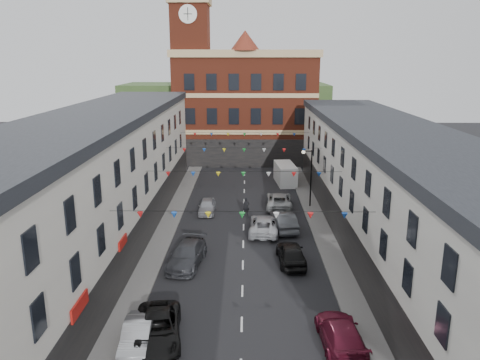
{
  "coord_description": "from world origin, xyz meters",
  "views": [
    {
      "loc": [
        0.24,
        -32.01,
        14.89
      ],
      "look_at": [
        -0.33,
        8.32,
        4.36
      ],
      "focal_mm": 35.0,
      "sensor_mm": 36.0,
      "label": 1
    }
  ],
  "objects_px": {
    "street_lamp": "(309,170)",
    "car_right_e": "(284,221)",
    "car_right_c": "(341,334)",
    "car_left_b": "(137,335)",
    "pedestrian": "(246,207)",
    "car_left_d": "(187,255)",
    "car_right_f": "(279,200)",
    "car_left_c": "(158,328)",
    "car_left_e": "(207,206)",
    "white_van": "(285,174)",
    "moving_car": "(264,225)",
    "car_right_d": "(291,253)"
  },
  "relations": [
    {
      "from": "car_right_f",
      "to": "pedestrian",
      "type": "height_order",
      "value": "pedestrian"
    },
    {
      "from": "car_left_e",
      "to": "car_right_f",
      "type": "bearing_deg",
      "value": 14.01
    },
    {
      "from": "car_left_b",
      "to": "car_left_e",
      "type": "bearing_deg",
      "value": 82.12
    },
    {
      "from": "car_right_c",
      "to": "street_lamp",
      "type": "bearing_deg",
      "value": -95.07
    },
    {
      "from": "car_right_e",
      "to": "moving_car",
      "type": "bearing_deg",
      "value": 15.86
    },
    {
      "from": "car_left_c",
      "to": "car_left_e",
      "type": "bearing_deg",
      "value": 79.85
    },
    {
      "from": "street_lamp",
      "to": "car_left_c",
      "type": "relative_size",
      "value": 1.13
    },
    {
      "from": "white_van",
      "to": "pedestrian",
      "type": "distance_m",
      "value": 13.09
    },
    {
      "from": "car_right_d",
      "to": "car_left_d",
      "type": "bearing_deg",
      "value": -0.57
    },
    {
      "from": "car_left_e",
      "to": "car_right_f",
      "type": "height_order",
      "value": "car_right_f"
    },
    {
      "from": "street_lamp",
      "to": "pedestrian",
      "type": "bearing_deg",
      "value": -157.33
    },
    {
      "from": "car_right_e",
      "to": "car_left_d",
      "type": "bearing_deg",
      "value": 36.73
    },
    {
      "from": "car_right_e",
      "to": "white_van",
      "type": "xyz_separation_m",
      "value": [
        1.4,
        16.11,
        0.38
      ]
    },
    {
      "from": "car_right_c",
      "to": "moving_car",
      "type": "relative_size",
      "value": 0.96
    },
    {
      "from": "moving_car",
      "to": "car_right_e",
      "type": "bearing_deg",
      "value": -153.4
    },
    {
      "from": "street_lamp",
      "to": "car_right_f",
      "type": "distance_m",
      "value": 4.31
    },
    {
      "from": "street_lamp",
      "to": "car_right_c",
      "type": "height_order",
      "value": "street_lamp"
    },
    {
      "from": "car_left_c",
      "to": "car_right_e",
      "type": "relative_size",
      "value": 1.07
    },
    {
      "from": "car_left_e",
      "to": "car_right_c",
      "type": "xyz_separation_m",
      "value": [
        8.91,
        -22.16,
        0.06
      ]
    },
    {
      "from": "car_left_d",
      "to": "car_right_f",
      "type": "bearing_deg",
      "value": 68.6
    },
    {
      "from": "moving_car",
      "to": "car_right_c",
      "type": "bearing_deg",
      "value": 105.33
    },
    {
      "from": "car_right_f",
      "to": "white_van",
      "type": "relative_size",
      "value": 1.02
    },
    {
      "from": "street_lamp",
      "to": "car_right_e",
      "type": "distance_m",
      "value": 7.83
    },
    {
      "from": "car_left_d",
      "to": "car_right_c",
      "type": "bearing_deg",
      "value": -39.22
    },
    {
      "from": "car_right_f",
      "to": "moving_car",
      "type": "distance_m",
      "value": 7.41
    },
    {
      "from": "car_left_c",
      "to": "car_right_c",
      "type": "bearing_deg",
      "value": -10.4
    },
    {
      "from": "car_left_d",
      "to": "white_van",
      "type": "height_order",
      "value": "white_van"
    },
    {
      "from": "car_left_c",
      "to": "street_lamp",
      "type": "bearing_deg",
      "value": 57.09
    },
    {
      "from": "car_left_e",
      "to": "car_right_f",
      "type": "xyz_separation_m",
      "value": [
        7.24,
        1.81,
        0.08
      ]
    },
    {
      "from": "car_right_c",
      "to": "white_van",
      "type": "xyz_separation_m",
      "value": [
        -0.26,
        33.65,
        0.45
      ]
    },
    {
      "from": "car_left_d",
      "to": "car_left_e",
      "type": "relative_size",
      "value": 1.35
    },
    {
      "from": "car_left_b",
      "to": "car_right_c",
      "type": "distance_m",
      "value": 10.76
    },
    {
      "from": "white_van",
      "to": "car_right_d",
      "type": "bearing_deg",
      "value": -98.89
    },
    {
      "from": "car_right_e",
      "to": "pedestrian",
      "type": "distance_m",
      "value": 5.17
    },
    {
      "from": "car_right_d",
      "to": "moving_car",
      "type": "relative_size",
      "value": 0.88
    },
    {
      "from": "car_right_c",
      "to": "car_right_e",
      "type": "relative_size",
      "value": 1.04
    },
    {
      "from": "car_right_f",
      "to": "moving_car",
      "type": "xyz_separation_m",
      "value": [
        -1.8,
        -7.19,
        -0.02
      ]
    },
    {
      "from": "car_left_e",
      "to": "car_right_d",
      "type": "relative_size",
      "value": 0.85
    },
    {
      "from": "car_left_b",
      "to": "moving_car",
      "type": "distance_m",
      "value": 18.42
    },
    {
      "from": "car_left_b",
      "to": "car_left_e",
      "type": "relative_size",
      "value": 1.04
    },
    {
      "from": "car_right_f",
      "to": "street_lamp",
      "type": "bearing_deg",
      "value": -174.75
    },
    {
      "from": "car_left_d",
      "to": "car_right_c",
      "type": "relative_size",
      "value": 1.06
    },
    {
      "from": "car_left_b",
      "to": "pedestrian",
      "type": "relative_size",
      "value": 2.37
    },
    {
      "from": "car_right_d",
      "to": "moving_car",
      "type": "bearing_deg",
      "value": -77.09
    },
    {
      "from": "car_right_c",
      "to": "pedestrian",
      "type": "relative_size",
      "value": 2.92
    },
    {
      "from": "pedestrian",
      "to": "car_left_b",
      "type": "bearing_deg",
      "value": -126.76
    },
    {
      "from": "car_right_f",
      "to": "pedestrian",
      "type": "distance_m",
      "value": 4.2
    },
    {
      "from": "car_left_e",
      "to": "car_right_f",
      "type": "relative_size",
      "value": 0.73
    },
    {
      "from": "car_left_c",
      "to": "car_left_e",
      "type": "distance_m",
      "value": 21.74
    },
    {
      "from": "car_right_e",
      "to": "car_left_c",
      "type": "bearing_deg",
      "value": 57.53
    }
  ]
}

